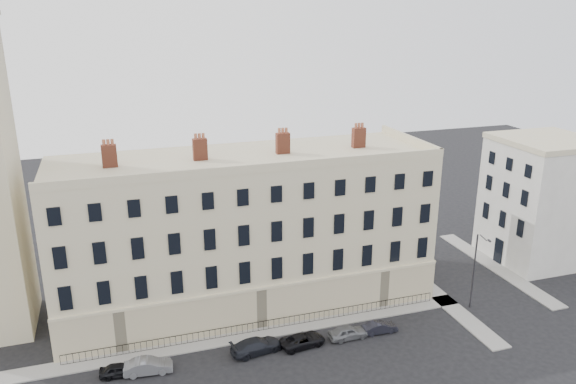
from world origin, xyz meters
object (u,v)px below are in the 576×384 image
at_px(car_d, 303,340).
at_px(streetlamp, 475,268).
at_px(car_a, 120,370).
at_px(car_b, 148,366).
at_px(car_f, 380,327).
at_px(car_e, 348,332).
at_px(car_c, 256,346).

xyz_separation_m(car_d, streetlamp, (18.11, 1.10, 3.77)).
height_order(car_a, car_b, car_b).
xyz_separation_m(car_f, streetlamp, (10.68, 1.26, 3.80)).
bearing_deg(car_b, car_e, -85.91).
distance_m(car_b, car_c, 9.13).
distance_m(car_b, car_e, 17.55).
height_order(car_b, car_e, car_b).
relative_size(car_a, car_f, 0.99).
bearing_deg(car_b, car_f, -85.75).
height_order(car_a, streetlamp, streetlamp).
relative_size(car_a, streetlamp, 0.41).
xyz_separation_m(car_b, car_c, (9.13, 0.08, 0.01)).
distance_m(car_e, car_f, 3.16).
xyz_separation_m(car_b, car_e, (17.54, -0.37, -0.03)).
xyz_separation_m(car_c, car_d, (4.15, -0.30, -0.09)).
height_order(car_a, car_c, car_c).
height_order(car_b, car_f, car_b).
bearing_deg(streetlamp, car_d, -163.22).
distance_m(car_e, streetlamp, 14.39).
height_order(car_c, car_f, car_c).
xyz_separation_m(car_a, car_d, (15.48, -0.55, 0.01)).
bearing_deg(car_c, car_d, -103.14).
relative_size(car_b, streetlamp, 0.50).
xyz_separation_m(car_a, car_f, (22.91, -0.71, -0.02)).
xyz_separation_m(car_c, car_f, (11.58, -0.46, -0.12)).
bearing_deg(car_a, car_e, -86.50).
xyz_separation_m(car_c, car_e, (8.42, -0.45, -0.04)).
bearing_deg(car_d, car_a, 80.80).
bearing_deg(streetlamp, car_c, -164.65).
distance_m(car_d, car_f, 7.43).
distance_m(car_c, streetlamp, 22.58).
bearing_deg(car_b, car_a, 86.86).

